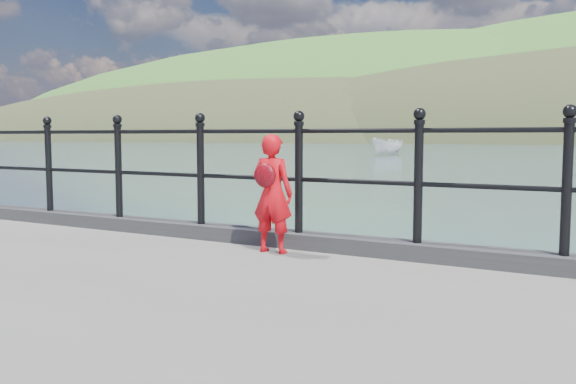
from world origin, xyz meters
The scene contains 5 objects.
ground centered at (0.00, 0.00, 0.00)m, with size 600.00×600.00×0.00m, color #2D4251.
kerb centered at (0.00, -0.15, 1.07)m, with size 60.00×0.30×0.15m, color #28282B.
railing centered at (0.00, -0.15, 1.82)m, with size 18.11×0.11×1.20m.
child centered at (0.51, -0.51, 1.57)m, with size 0.42×0.33×1.12m.
launch_white centered at (-19.28, 56.91, 0.97)m, with size 1.89×5.01×1.94m, color silver.
Camera 1 is at (3.41, -5.40, 2.10)m, focal length 38.00 mm.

